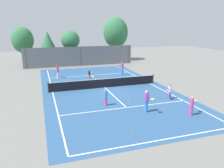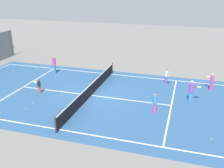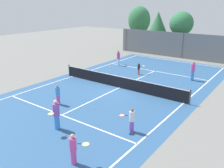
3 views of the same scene
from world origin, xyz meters
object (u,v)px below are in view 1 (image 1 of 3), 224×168
object	(u,v)px
player_5	(192,105)
tennis_ball_1	(109,68)
player_2	(58,72)
tennis_ball_6	(74,81)
tennis_ball_10	(134,84)
player_6	(170,91)
tennis_ball_3	(120,71)
player_3	(106,97)
tennis_ball_5	(132,131)
tennis_ball_4	(76,74)
player_0	(122,68)
tennis_ball_2	(66,82)
tennis_ball_0	(86,127)
tennis_ball_8	(56,80)
tennis_ball_7	(93,83)
player_1	(146,101)
tennis_ball_9	(129,99)
player_4	(89,74)

from	to	relation	value
player_5	tennis_ball_1	distance (m)	19.64
player_2	tennis_ball_6	bearing A→B (deg)	-55.99
tennis_ball_10	tennis_ball_1	bearing A→B (deg)	88.77
player_6	tennis_ball_3	size ratio (longest dim) A/B	21.00
player_3	tennis_ball_5	bearing A→B (deg)	-87.18
player_3	tennis_ball_4	distance (m)	12.96
player_0	tennis_ball_5	size ratio (longest dim) A/B	26.67
tennis_ball_5	tennis_ball_2	bearing A→B (deg)	100.04
tennis_ball_0	tennis_ball_6	xyz separation A→B (m)	(1.16, 12.72, 0.00)
player_6	tennis_ball_5	distance (m)	7.62
tennis_ball_4	tennis_ball_8	xyz separation A→B (m)	(-2.89, -2.60, 0.00)
player_6	tennis_ball_7	distance (m)	9.48
tennis_ball_0	tennis_ball_8	world-z (taller)	same
tennis_ball_7	tennis_ball_6	bearing A→B (deg)	143.95
tennis_ball_7	player_6	bearing A→B (deg)	-55.49
player_2	player_6	distance (m)	14.78
tennis_ball_0	tennis_ball_4	size ratio (longest dim) A/B	1.00
tennis_ball_8	tennis_ball_10	size ratio (longest dim) A/B	1.00
player_6	tennis_ball_6	bearing A→B (deg)	128.50
tennis_ball_7	player_1	bearing A→B (deg)	-79.46
tennis_ball_3	tennis_ball_7	distance (m)	7.94
player_1	tennis_ball_5	distance (m)	3.65
tennis_ball_9	player_6	bearing A→B (deg)	-16.00
player_3	tennis_ball_7	xyz separation A→B (m)	(0.72, 7.60, -0.70)
player_2	tennis_ball_5	xyz separation A→B (m)	(3.19, -16.57, -0.82)
tennis_ball_4	tennis_ball_10	world-z (taller)	same
tennis_ball_1	tennis_ball_5	size ratio (longest dim) A/B	1.00
tennis_ball_1	tennis_ball_2	world-z (taller)	same
player_0	tennis_ball_10	size ratio (longest dim) A/B	26.67
player_1	tennis_ball_9	world-z (taller)	player_1
tennis_ball_2	player_5	bearing A→B (deg)	-59.14
player_3	player_6	xyz separation A→B (m)	(6.08, -0.18, -0.01)
tennis_ball_3	player_0	bearing A→B (deg)	-102.43
player_0	tennis_ball_1	world-z (taller)	player_0
tennis_ball_6	player_6	bearing A→B (deg)	-51.50
tennis_ball_8	tennis_ball_9	size ratio (longest dim) A/B	1.00
tennis_ball_3	tennis_ball_5	size ratio (longest dim) A/B	1.00
tennis_ball_3	tennis_ball_6	world-z (taller)	same
tennis_ball_7	tennis_ball_10	size ratio (longest dim) A/B	1.00
tennis_ball_3	tennis_ball_4	world-z (taller)	same
player_4	tennis_ball_10	world-z (taller)	player_4
player_0	tennis_ball_0	distance (m)	16.72
player_1	tennis_ball_0	world-z (taller)	player_1
tennis_ball_10	tennis_ball_5	bearing A→B (deg)	-114.32
player_1	tennis_ball_7	distance (m)	10.19
player_1	tennis_ball_6	bearing A→B (deg)	108.61
player_1	tennis_ball_10	xyz separation A→B (m)	(2.41, 7.82, -0.87)
tennis_ball_8	player_3	bearing A→B (deg)	-72.37
tennis_ball_4	player_6	bearing A→B (deg)	-63.75
tennis_ball_1	tennis_ball_8	xyz separation A→B (m)	(-8.50, -5.27, 0.00)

